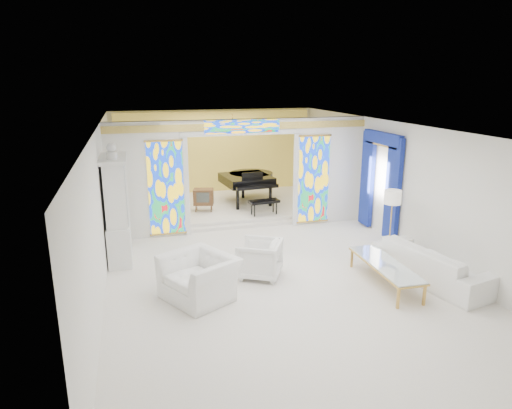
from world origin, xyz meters
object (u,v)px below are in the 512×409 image
object	(u,v)px
grand_piano	(249,179)
armchair_right	(260,259)
armchair_left	(199,277)
tv_console	(203,197)
sofa	(433,263)
coffee_table	(386,265)
china_cabinet	(117,210)

from	to	relation	value
grand_piano	armchair_right	bearing A→B (deg)	-108.58
armchair_left	grand_piano	world-z (taller)	grand_piano
armchair_left	tv_console	bearing A→B (deg)	140.42
sofa	grand_piano	xyz separation A→B (m)	(-2.19, 6.45, 0.54)
coffee_table	tv_console	size ratio (longest dim) A/B	3.10
sofa	coffee_table	world-z (taller)	sofa
china_cabinet	coffee_table	xyz separation A→B (m)	(5.13, -2.82, -0.75)
sofa	tv_console	world-z (taller)	tv_console
armchair_right	sofa	xyz separation A→B (m)	(3.35, -1.13, -0.02)
armchair_left	sofa	distance (m)	4.74
armchair_right	tv_console	bearing A→B (deg)	-146.32
tv_console	coffee_table	bearing A→B (deg)	-49.93
china_cabinet	sofa	world-z (taller)	china_cabinet
china_cabinet	grand_piano	xyz separation A→B (m)	(3.97, 3.55, -0.26)
armchair_right	coffee_table	distance (m)	2.55
tv_console	armchair_right	bearing A→B (deg)	-70.51
sofa	china_cabinet	bearing A→B (deg)	52.76
armchair_right	grand_piano	xyz separation A→B (m)	(1.16, 5.32, 0.52)
china_cabinet	armchair_right	world-z (taller)	china_cabinet
armchair_right	china_cabinet	bearing A→B (deg)	-93.98
sofa	grand_piano	distance (m)	6.83
coffee_table	tv_console	bearing A→B (deg)	116.07
armchair_right	armchair_left	bearing A→B (deg)	-36.52
grand_piano	coffee_table	bearing A→B (deg)	-85.98
tv_console	armchair_left	bearing A→B (deg)	-85.97
armchair_right	tv_console	size ratio (longest dim) A/B	1.28
armchair_right	grand_piano	distance (m)	5.47
armchair_left	sofa	xyz separation A→B (m)	(4.71, -0.49, -0.04)
grand_piano	tv_console	size ratio (longest dim) A/B	4.19
armchair_right	grand_piano	world-z (taller)	grand_piano
armchair_left	armchair_right	xyz separation A→B (m)	(1.36, 0.64, -0.02)
armchair_left	coffee_table	distance (m)	3.70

